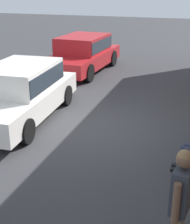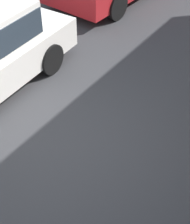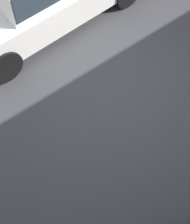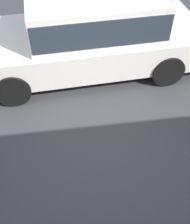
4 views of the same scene
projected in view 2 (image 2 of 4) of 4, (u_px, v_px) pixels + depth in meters
The scene contains 1 object.
ground_plane at pixel (59, 143), 5.38m from camera, with size 60.00×60.00×0.00m, color #38383A.
Camera 2 is at (2.68, 2.60, 3.94)m, focal length 55.00 mm.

